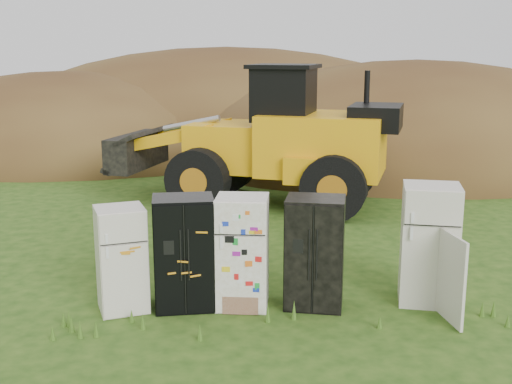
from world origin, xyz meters
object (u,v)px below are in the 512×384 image
fridge_leftmost (122,259)px  fridge_dark_mid (315,252)px  wheel_loader (250,135)px  fridge_black_side (184,253)px  fridge_open_door (429,244)px  fridge_sticker (242,252)px

fridge_leftmost → fridge_dark_mid: (2.87, -0.01, 0.06)m
fridge_leftmost → wheel_loader: bearing=55.1°
fridge_dark_mid → wheel_loader: (-0.66, 6.76, 0.89)m
fridge_dark_mid → wheel_loader: wheel_loader is taller
fridge_black_side → fridge_dark_mid: (1.95, -0.07, -0.01)m
fridge_black_side → fridge_open_door: (3.71, -0.01, 0.07)m
fridge_black_side → fridge_sticker: (0.87, -0.02, 0.00)m
fridge_sticker → fridge_dark_mid: bearing=4.5°
fridge_open_door → wheel_loader: (-2.42, 6.70, 0.81)m
fridge_black_side → fridge_sticker: same height
fridge_open_door → fridge_dark_mid: bearing=-164.0°
fridge_open_door → wheel_loader: wheel_loader is taller
fridge_dark_mid → fridge_open_door: (1.76, 0.06, 0.08)m
fridge_leftmost → fridge_black_side: size_ratio=0.92×
fridge_sticker → wheel_loader: 6.78m
fridge_sticker → fridge_open_door: fridge_open_door is taller
fridge_sticker → wheel_loader: size_ratio=0.24×
wheel_loader → fridge_open_door: bearing=-51.1°
fridge_leftmost → wheel_loader: 7.16m
fridge_sticker → fridge_black_side: bearing=-173.9°
fridge_open_door → fridge_black_side: bearing=-166.2°
fridge_open_door → fridge_sticker: bearing=-165.9°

